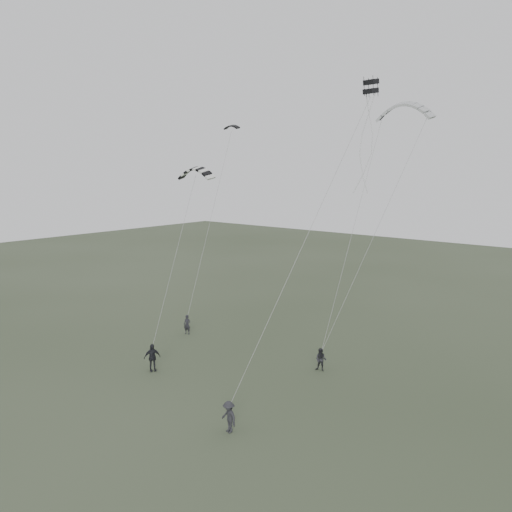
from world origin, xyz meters
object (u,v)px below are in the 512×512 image
Objects in this scene: flyer_center at (152,357)px; flyer_left at (187,325)px; kite_box at (371,87)px; flyer_right at (321,360)px; flyer_far at (229,417)px; kite_pale_large at (405,104)px; kite_striped at (196,168)px; kite_dark_small at (232,126)px.

flyer_left is at bearing 55.76° from flyer_center.
kite_box is (11.96, 5.03, 15.90)m from flyer_center.
flyer_far reaches higher than flyer_right.
flyer_right is 0.93× the size of flyer_far.
kite_pale_large reaches higher than flyer_far.
flyer_right is (11.95, 0.44, -0.03)m from flyer_left.
kite_striped is 4.29× the size of kite_box.
kite_pale_large is 8.18m from kite_box.
flyer_right is 16.58m from kite_box.
flyer_center is at bearing -75.95° from kite_striped.
flyer_left is 7.41m from flyer_center.
kite_pale_large is at bearing -12.57° from flyer_center.
flyer_right is 9.35m from flyer_far.
kite_dark_small reaches higher than flyer_center.
flyer_far is 0.53× the size of kite_striped.
flyer_left is 22.46m from kite_box.
flyer_left is at bearing 166.40° from kite_striped.
kite_striped is (-11.03, 8.66, 11.96)m from flyer_far.
kite_dark_small is at bearing 164.15° from kite_box.
kite_dark_small reaches higher than flyer_far.
flyer_left is at bearing 157.78° from flyer_far.
kite_dark_small is at bearing 144.54° from flyer_far.
flyer_center is 13.54m from kite_striped.
flyer_left reaches higher than flyer_right.
flyer_far is at bearing -55.76° from flyer_left.
flyer_left is 22.36m from kite_pale_large.
flyer_center reaches higher than flyer_far.
flyer_center is at bearing -134.38° from kite_pale_large.
flyer_center is 23.06m from kite_pale_large.
kite_box is (15.66, -1.38, 16.04)m from flyer_left.
kite_striped is at bearing -157.21° from kite_pale_large.
flyer_center is 0.48× the size of kite_pale_large.
flyer_center is at bearing -80.54° from flyer_left.
kite_box is at bearing -9.77° from kite_striped.
flyer_left is at bearing -160.72° from kite_pale_large.
kite_striped reaches higher than flyer_right.
flyer_left is 0.85× the size of flyer_center.
flyer_right is 10.73m from flyer_center.
flyer_center is 0.60× the size of kite_striped.
kite_pale_large reaches higher than kite_dark_small.
kite_pale_large is (14.02, 6.63, 16.11)m from flyer_left.
kite_box reaches higher than kite_striped.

